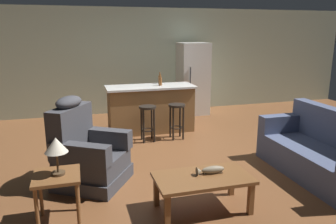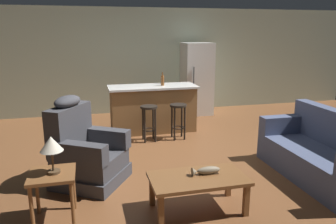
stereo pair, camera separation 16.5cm
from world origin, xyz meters
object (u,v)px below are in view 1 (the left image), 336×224
(coffee_table, at_px, (203,181))
(table_lamp, at_px, (56,147))
(couch, at_px, (323,153))
(bottle_short_amber, at_px, (160,79))
(bar_stool_left, at_px, (148,117))
(refrigerator, at_px, (193,79))
(bottle_tall_green, at_px, (160,81))
(fish_figurine, at_px, (210,170))
(bar_stool_right, at_px, (177,115))
(kitchen_island, at_px, (151,108))
(end_table, at_px, (57,183))
(recliner_near_lamp, at_px, (87,153))

(coffee_table, distance_m, table_lamp, 1.65)
(couch, bearing_deg, bottle_short_amber, -62.46)
(bar_stool_left, height_order, refrigerator, refrigerator)
(bottle_tall_green, height_order, bottle_short_amber, bottle_short_amber)
(coffee_table, relative_size, fish_figurine, 3.24)
(bar_stool_right, bearing_deg, bottle_tall_green, 104.67)
(kitchen_island, distance_m, bottle_tall_green, 0.60)
(kitchen_island, bearing_deg, bottle_short_amber, 44.39)
(kitchen_island, distance_m, refrigerator, 1.85)
(table_lamp, distance_m, kitchen_island, 3.50)
(fish_figurine, bearing_deg, bottle_short_amber, 85.34)
(bar_stool_left, bearing_deg, couch, -46.60)
(end_table, relative_size, bottle_short_amber, 2.35)
(fish_figurine, height_order, couch, couch)
(end_table, relative_size, bar_stool_right, 0.82)
(bar_stool_left, distance_m, refrigerator, 2.44)
(fish_figurine, height_order, bottle_tall_green, bottle_tall_green)
(couch, distance_m, end_table, 3.58)
(end_table, xyz_separation_m, bar_stool_right, (2.08, 2.41, 0.01))
(bar_stool_right, bearing_deg, end_table, -130.76)
(bar_stool_left, bearing_deg, bottle_tall_green, 56.86)
(table_lamp, bearing_deg, fish_figurine, -4.45)
(table_lamp, distance_m, refrigerator, 5.22)
(couch, relative_size, bottle_short_amber, 7.98)
(end_table, xyz_separation_m, kitchen_island, (1.71, 3.04, 0.02))
(kitchen_island, bearing_deg, bottle_tall_green, -1.75)
(end_table, distance_m, kitchen_island, 3.49)
(bottle_short_amber, bearing_deg, kitchen_island, -135.61)
(end_table, relative_size, bar_stool_left, 0.82)
(kitchen_island, xyz_separation_m, refrigerator, (1.36, 1.20, 0.40))
(bottle_tall_green, xyz_separation_m, bottle_short_amber, (0.06, 0.27, 0.00))
(fish_figurine, bearing_deg, bottle_tall_green, 86.04)
(table_lamp, xyz_separation_m, bottle_tall_green, (1.89, 3.04, 0.17))
(fish_figurine, xyz_separation_m, table_lamp, (-1.68, 0.13, 0.41))
(refrigerator, relative_size, bottle_short_amber, 7.39)
(end_table, relative_size, refrigerator, 0.32)
(refrigerator, bearing_deg, bar_stool_left, -130.40)
(coffee_table, xyz_separation_m, bar_stool_right, (0.49, 2.59, 0.11))
(end_table, bearing_deg, fish_figurine, -4.53)
(recliner_near_lamp, distance_m, bottle_tall_green, 2.72)
(coffee_table, height_order, couch, couch)
(refrigerator, distance_m, bottle_short_amber, 1.45)
(table_lamp, bearing_deg, bar_stool_right, 49.56)
(recliner_near_lamp, height_order, table_lamp, recliner_near_lamp)
(fish_figurine, distance_m, couch, 1.92)
(recliner_near_lamp, xyz_separation_m, bottle_short_amber, (1.64, 2.39, 0.62))
(coffee_table, height_order, bar_stool_left, bar_stool_left)
(end_table, xyz_separation_m, table_lamp, (0.02, -0.00, 0.41))
(fish_figurine, xyz_separation_m, bottle_short_amber, (0.28, 3.44, 0.58))
(fish_figurine, distance_m, recliner_near_lamp, 1.72)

